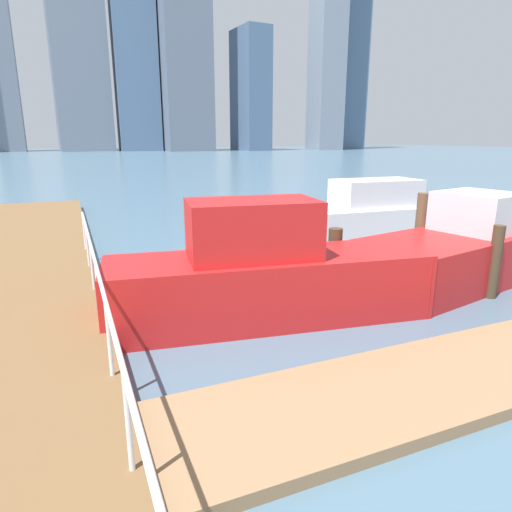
{
  "coord_description": "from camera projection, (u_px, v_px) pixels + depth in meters",
  "views": [
    {
      "loc": [
        -3.45,
        5.53,
        3.51
      ],
      "look_at": [
        -0.28,
        13.05,
        1.32
      ],
      "focal_mm": 31.14,
      "sensor_mm": 36.0,
      "label": 1
    }
  ],
  "objects": [
    {
      "name": "moored_boat_1",
      "position": [
        387.0,
        215.0,
        16.03
      ],
      "size": [
        6.81,
        2.37,
        2.09
      ],
      "color": "white",
      "rests_on": "ground_plane"
    },
    {
      "name": "dock_piling_2",
      "position": [
        420.0,
        232.0,
        11.93
      ],
      "size": [
        0.32,
        0.32,
        2.1
      ],
      "primitive_type": "cylinder",
      "color": "brown",
      "rests_on": "ground_plane"
    },
    {
      "name": "skyline_tower_2",
      "position": [
        76.0,
        30.0,
        109.89
      ],
      "size": [
        13.8,
        9.61,
        58.32
      ],
      "primitive_type": "cube",
      "rotation": [
        0.0,
        0.0,
        0.05
      ],
      "color": "slate",
      "rests_on": "ground_plane"
    },
    {
      "name": "skyline_tower_3",
      "position": [
        136.0,
        76.0,
        116.54
      ],
      "size": [
        10.97,
        11.24,
        38.24
      ],
      "primitive_type": "cube",
      "rotation": [
        0.0,
        0.0,
        -0.03
      ],
      "color": "slate",
      "rests_on": "ground_plane"
    },
    {
      "name": "skyline_tower_6",
      "position": [
        328.0,
        25.0,
        121.59
      ],
      "size": [
        7.87,
        8.52,
        66.87
      ],
      "primitive_type": "cube",
      "rotation": [
        0.0,
        0.0,
        -0.01
      ],
      "color": "gray",
      "rests_on": "ground_plane"
    },
    {
      "name": "ground_plane",
      "position": [
        184.0,
        244.0,
        15.09
      ],
      "size": [
        300.0,
        300.0,
        0.0
      ],
      "primitive_type": "plane",
      "color": "slate"
    },
    {
      "name": "skyline_tower_4",
      "position": [
        184.0,
        33.0,
        112.24
      ],
      "size": [
        12.11,
        11.35,
        57.95
      ],
      "primitive_type": "cube",
      "rotation": [
        0.0,
        0.0,
        0.0
      ],
      "color": "slate",
      "rests_on": "ground_plane"
    },
    {
      "name": "moored_boat_0",
      "position": [
        457.0,
        251.0,
        10.95
      ],
      "size": [
        5.34,
        3.15,
        2.19
      ],
      "color": "red",
      "rests_on": "ground_plane"
    },
    {
      "name": "dock_piling_0",
      "position": [
        334.0,
        261.0,
        10.17
      ],
      "size": [
        0.31,
        0.31,
        1.53
      ],
      "primitive_type": "cylinder",
      "color": "#473826",
      "rests_on": "ground_plane"
    },
    {
      "name": "skyline_tower_7",
      "position": [
        350.0,
        24.0,
        132.23
      ],
      "size": [
        7.93,
        11.75,
        72.44
      ],
      "primitive_type": "cube",
      "rotation": [
        0.0,
        0.0,
        -0.03
      ],
      "color": "slate",
      "rests_on": "ground_plane"
    },
    {
      "name": "skyline_tower_5",
      "position": [
        251.0,
        91.0,
        120.66
      ],
      "size": [
        7.96,
        12.79,
        31.41
      ],
      "primitive_type": "cube",
      "rotation": [
        0.0,
        0.0,
        0.08
      ],
      "color": "slate",
      "rests_on": "ground_plane"
    },
    {
      "name": "moored_boat_4",
      "position": [
        266.0,
        276.0,
        8.68
      ],
      "size": [
        6.46,
        2.63,
        2.39
      ],
      "color": "red",
      "rests_on": "ground_plane"
    },
    {
      "name": "dock_piling_1",
      "position": [
        495.0,
        262.0,
        9.85
      ],
      "size": [
        0.25,
        0.25,
        1.66
      ],
      "primitive_type": "cylinder",
      "color": "#473826",
      "rests_on": "ground_plane"
    },
    {
      "name": "floating_dock",
      "position": [
        492.0,
        366.0,
        6.87
      ],
      "size": [
        11.66,
        2.0,
        0.18
      ],
      "primitive_type": "cube",
      "color": "#93704C",
      "rests_on": "ground_plane"
    }
  ]
}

